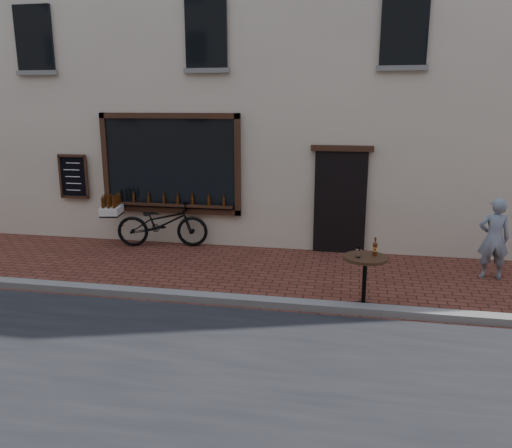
# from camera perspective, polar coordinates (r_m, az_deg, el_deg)

# --- Properties ---
(ground) EXTENTS (90.00, 90.00, 0.00)m
(ground) POSITION_cam_1_polar(r_m,az_deg,el_deg) (8.13, -5.12, -9.36)
(ground) COLOR #55261B
(ground) RESTS_ON ground
(kerb) EXTENTS (90.00, 0.25, 0.12)m
(kerb) POSITION_cam_1_polar(r_m,az_deg,el_deg) (8.29, -4.75, -8.46)
(kerb) COLOR slate
(kerb) RESTS_ON ground
(shop_building) EXTENTS (28.00, 6.20, 10.00)m
(shop_building) POSITION_cam_1_polar(r_m,az_deg,el_deg) (13.97, 2.26, 21.12)
(shop_building) COLOR beige
(shop_building) RESTS_ON ground
(cargo_bicycle) EXTENTS (2.44, 1.10, 1.15)m
(cargo_bicycle) POSITION_cam_1_polar(r_m,az_deg,el_deg) (11.48, -10.85, 0.16)
(cargo_bicycle) COLOR black
(cargo_bicycle) RESTS_ON ground
(bistro_table) EXTENTS (0.68, 0.68, 1.17)m
(bistro_table) POSITION_cam_1_polar(r_m,az_deg,el_deg) (7.96, 12.35, -5.35)
(bistro_table) COLOR black
(bistro_table) RESTS_ON ground
(pedestrian) EXTENTS (0.56, 0.37, 1.52)m
(pedestrian) POSITION_cam_1_polar(r_m,az_deg,el_deg) (10.13, 25.54, -1.50)
(pedestrian) COLOR gray
(pedestrian) RESTS_ON ground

